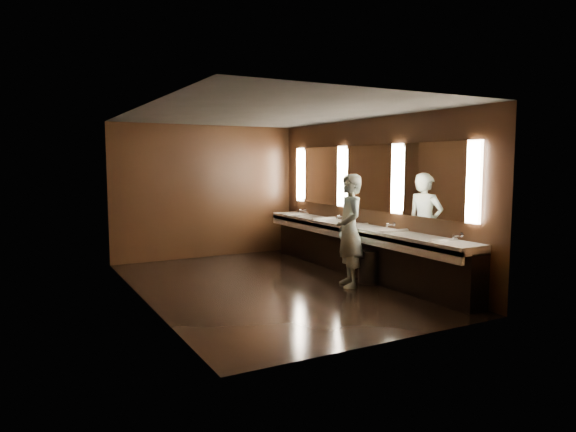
{
  "coord_description": "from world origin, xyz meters",
  "views": [
    {
      "loc": [
        -3.66,
        -7.39,
        2.02
      ],
      "look_at": [
        0.35,
        0.0,
        1.14
      ],
      "focal_mm": 32.0,
      "sensor_mm": 36.0,
      "label": 1
    }
  ],
  "objects": [
    {
      "name": "floor",
      "position": [
        0.0,
        0.0,
        0.0
      ],
      "size": [
        6.0,
        6.0,
        0.0
      ],
      "primitive_type": "plane",
      "color": "black",
      "rests_on": "ground"
    },
    {
      "name": "ceiling",
      "position": [
        0.0,
        0.0,
        2.8
      ],
      "size": [
        4.0,
        6.0,
        0.02
      ],
      "primitive_type": "cube",
      "color": "#2D2D2B",
      "rests_on": "wall_back"
    },
    {
      "name": "wall_back",
      "position": [
        0.0,
        3.0,
        1.4
      ],
      "size": [
        4.0,
        0.02,
        2.8
      ],
      "primitive_type": "cube",
      "color": "black",
      "rests_on": "floor"
    },
    {
      "name": "wall_front",
      "position": [
        0.0,
        -3.0,
        1.4
      ],
      "size": [
        4.0,
        0.02,
        2.8
      ],
      "primitive_type": "cube",
      "color": "black",
      "rests_on": "floor"
    },
    {
      "name": "wall_left",
      "position": [
        -2.0,
        0.0,
        1.4
      ],
      "size": [
        0.02,
        6.0,
        2.8
      ],
      "primitive_type": "cube",
      "color": "black",
      "rests_on": "floor"
    },
    {
      "name": "wall_right",
      "position": [
        2.0,
        0.0,
        1.4
      ],
      "size": [
        0.02,
        6.0,
        2.8
      ],
      "primitive_type": "cube",
      "color": "black",
      "rests_on": "floor"
    },
    {
      "name": "sink_counter",
      "position": [
        1.79,
        0.0,
        0.5
      ],
      "size": [
        0.55,
        5.4,
        1.01
      ],
      "color": "black",
      "rests_on": "floor"
    },
    {
      "name": "mirror_band",
      "position": [
        1.98,
        -0.0,
        1.75
      ],
      "size": [
        0.06,
        5.03,
        1.15
      ],
      "color": "#FFEACB",
      "rests_on": "wall_right"
    },
    {
      "name": "person",
      "position": [
        1.15,
        -0.62,
        0.92
      ],
      "size": [
        0.62,
        0.77,
        1.84
      ],
      "primitive_type": "imported",
      "rotation": [
        0.0,
        0.0,
        -1.88
      ],
      "color": "#90BDD6",
      "rests_on": "floor"
    },
    {
      "name": "trash_bin",
      "position": [
        1.58,
        -0.59,
        0.28
      ],
      "size": [
        0.4,
        0.4,
        0.55
      ],
      "primitive_type": "cylinder",
      "rotation": [
        0.0,
        0.0,
        0.13
      ],
      "color": "black",
      "rests_on": "floor"
    }
  ]
}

